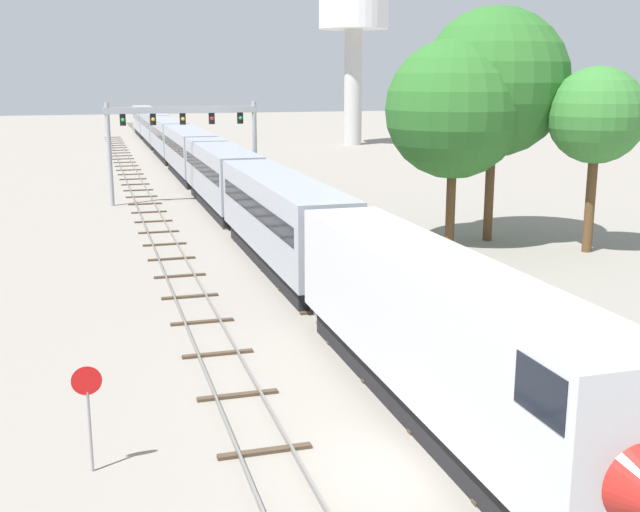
% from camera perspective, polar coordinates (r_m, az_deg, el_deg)
% --- Properties ---
extents(ground_plane, '(400.00, 400.00, 0.00)m').
position_cam_1_polar(ground_plane, '(21.37, 6.75, -15.09)').
color(ground_plane, gray).
extents(track_main, '(2.60, 200.00, 0.16)m').
position_cam_1_polar(track_main, '(78.51, -9.26, 5.49)').
color(track_main, slate).
rests_on(track_main, ground).
extents(track_near, '(2.60, 160.00, 0.16)m').
position_cam_1_polar(track_near, '(58.28, -12.11, 2.82)').
color(track_near, slate).
rests_on(track_near, ground).
extents(passenger_train, '(3.04, 136.90, 4.80)m').
position_cam_1_polar(passenger_train, '(80.32, -9.52, 7.47)').
color(passenger_train, silver).
rests_on(passenger_train, ground).
extents(signal_gantry, '(12.10, 0.49, 7.96)m').
position_cam_1_polar(signal_gantry, '(64.01, -9.87, 9.02)').
color(signal_gantry, '#999BA0').
rests_on(signal_gantry, ground).
extents(water_tower, '(10.16, 10.16, 22.64)m').
position_cam_1_polar(water_tower, '(117.74, 2.45, 16.73)').
color(water_tower, beige).
rests_on(water_tower, ground).
extents(stop_sign, '(0.76, 0.08, 2.88)m').
position_cam_1_polar(stop_sign, '(21.18, -16.42, -10.22)').
color(stop_sign, gray).
rests_on(stop_sign, ground).
extents(trackside_tree_left, '(8.12, 8.12, 12.15)m').
position_cam_1_polar(trackside_tree_left, '(47.37, 9.68, 10.41)').
color(trackside_tree_left, brown).
rests_on(trackside_tree_left, ground).
extents(trackside_tree_mid, '(8.85, 8.85, 14.03)m').
position_cam_1_polar(trackside_tree_mid, '(49.15, 12.51, 12.14)').
color(trackside_tree_mid, brown).
rests_on(trackside_tree_mid, ground).
extents(trackside_tree_right, '(5.43, 5.43, 10.55)m').
position_cam_1_polar(trackside_tree_right, '(47.41, 19.38, 9.51)').
color(trackside_tree_right, brown).
rests_on(trackside_tree_right, ground).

